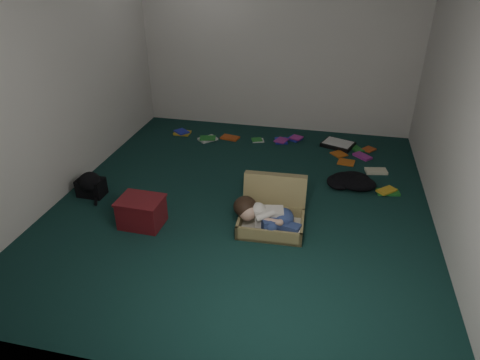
% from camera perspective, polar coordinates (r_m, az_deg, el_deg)
% --- Properties ---
extents(floor, '(4.50, 4.50, 0.00)m').
position_cam_1_polar(floor, '(4.75, 0.40, -2.84)').
color(floor, '#10302C').
rests_on(floor, ground).
extents(wall_back, '(4.50, 0.00, 4.50)m').
position_cam_1_polar(wall_back, '(6.37, 4.99, 17.95)').
color(wall_back, silver).
rests_on(wall_back, ground).
extents(wall_front, '(4.50, 0.00, 4.50)m').
position_cam_1_polar(wall_front, '(2.25, -11.86, -4.04)').
color(wall_front, silver).
rests_on(wall_front, ground).
extents(wall_left, '(0.00, 4.50, 4.50)m').
position_cam_1_polar(wall_left, '(5.02, -23.08, 12.83)').
color(wall_left, silver).
rests_on(wall_left, ground).
extents(wall_right, '(0.00, 4.50, 4.50)m').
position_cam_1_polar(wall_right, '(4.28, 27.99, 9.27)').
color(wall_right, silver).
rests_on(wall_right, ground).
extents(suitcase, '(0.67, 0.65, 0.47)m').
position_cam_1_polar(suitcase, '(4.34, 4.36, -4.16)').
color(suitcase, olive).
rests_on(suitcase, floor).
extents(person, '(0.70, 0.33, 0.29)m').
position_cam_1_polar(person, '(4.18, 3.53, -4.82)').
color(person, silver).
rests_on(person, suitcase).
extents(maroon_bin, '(0.44, 0.35, 0.30)m').
position_cam_1_polar(maroon_bin, '(4.41, -12.98, -4.16)').
color(maroon_bin, maroon).
rests_on(maroon_bin, floor).
extents(backpack, '(0.37, 0.30, 0.22)m').
position_cam_1_polar(backpack, '(5.10, -19.24, -0.83)').
color(backpack, black).
rests_on(backpack, floor).
extents(clothing_pile, '(0.54, 0.50, 0.14)m').
position_cam_1_polar(clothing_pile, '(5.20, 14.66, -0.00)').
color(clothing_pile, black).
rests_on(clothing_pile, floor).
extents(paper_tray, '(0.50, 0.44, 0.06)m').
position_cam_1_polar(paper_tray, '(6.21, 12.92, 4.68)').
color(paper_tray, black).
rests_on(paper_tray, floor).
extents(book_scatter, '(3.10, 1.55, 0.02)m').
position_cam_1_polar(book_scatter, '(5.93, 8.88, 3.73)').
color(book_scatter, gold).
rests_on(book_scatter, floor).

